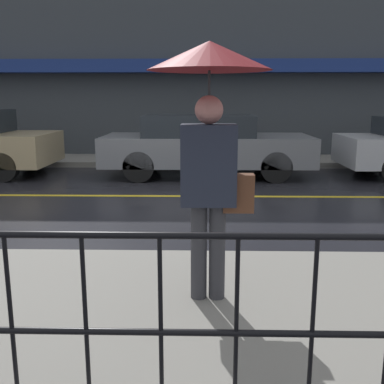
{
  "coord_description": "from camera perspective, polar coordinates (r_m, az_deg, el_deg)",
  "views": [
    {
      "loc": [
        0.98,
        -7.94,
        1.75
      ],
      "look_at": [
        0.85,
        -2.19,
        0.54
      ],
      "focal_mm": 42.0,
      "sensor_mm": 36.0,
      "label": 1
    }
  ],
  "objects": [
    {
      "name": "building_storefront",
      "position": [
        13.26,
        -3.09,
        18.64
      ],
      "size": [
        28.0,
        0.85,
        6.71
      ],
      "color": "#383D42",
      "rests_on": "ground_plane"
    },
    {
      "name": "ground_plane",
      "position": [
        8.19,
        -5.6,
        -0.51
      ],
      "size": [
        80.0,
        80.0,
        0.0
      ],
      "primitive_type": "plane",
      "color": "black"
    },
    {
      "name": "railing_foreground",
      "position": [
        2.53,
        -22.2,
        -12.27
      ],
      "size": [
        12.0,
        0.04,
        0.96
      ],
      "color": "black",
      "rests_on": "sidewalk_near"
    },
    {
      "name": "lane_marking",
      "position": [
        8.18,
        -5.6,
        -0.48
      ],
      "size": [
        25.2,
        0.12,
        0.01
      ],
      "color": "gold",
      "rests_on": "ground_plane"
    },
    {
      "name": "sidewalk_far",
      "position": [
        12.3,
        -3.28,
        4.02
      ],
      "size": [
        28.0,
        1.72,
        0.14
      ],
      "color": "gray",
      "rests_on": "ground_plane"
    },
    {
      "name": "pedestrian",
      "position": [
        3.44,
        2.29,
        10.85
      ],
      "size": [
        0.94,
        0.94,
        2.02
      ],
      "rotation": [
        0.0,
        0.0,
        3.14
      ],
      "color": "#333338",
      "rests_on": "sidewalk_near"
    },
    {
      "name": "car_grey",
      "position": [
        10.19,
        1.65,
        6.05
      ],
      "size": [
        4.64,
        1.87,
        1.36
      ],
      "color": "slate",
      "rests_on": "ground_plane"
    },
    {
      "name": "sidewalk_near",
      "position": [
        3.76,
        -14.47,
        -15.01
      ],
      "size": [
        28.0,
        2.73,
        0.14
      ],
      "color": "gray",
      "rests_on": "ground_plane"
    }
  ]
}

